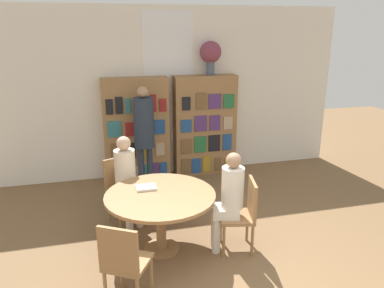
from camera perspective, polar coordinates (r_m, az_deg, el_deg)
name	(u,v)px	position (r m, az deg, el deg)	size (l,w,h in m)	color
wall_back	(169,93)	(6.79, -3.57, 7.79)	(6.40, 0.07, 3.00)	silver
bookshelf_left	(136,130)	(6.64, -8.47, 2.14)	(1.13, 0.34, 1.82)	olive
bookshelf_right	(205,126)	(6.87, 1.96, 2.83)	(1.13, 0.34, 1.82)	olive
flower_vase	(211,54)	(6.70, 2.85, 13.61)	(0.38, 0.38, 0.59)	#475166
reading_table	(160,203)	(4.51, -4.83, -8.88)	(1.31, 1.31, 0.75)	olive
chair_near_camera	(124,260)	(3.79, -10.32, -17.04)	(0.55, 0.55, 0.90)	olive
chair_left_side	(121,186)	(5.35, -10.70, -6.34)	(0.53, 0.53, 0.90)	olive
chair_far_side	(243,211)	(4.63, 7.81, -10.14)	(0.48, 0.48, 0.90)	olive
seated_reader_left	(127,175)	(5.12, -9.92, -4.74)	(0.39, 0.42, 1.26)	beige
seated_reader_right	(229,196)	(4.51, 5.64, -7.87)	(0.40, 0.33, 1.26)	silver
librarian_standing	(144,127)	(6.12, -7.32, 2.57)	(0.33, 0.60, 1.75)	#232D3D
open_book_on_table	(146,188)	(4.61, -7.02, -6.60)	(0.24, 0.18, 0.03)	silver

